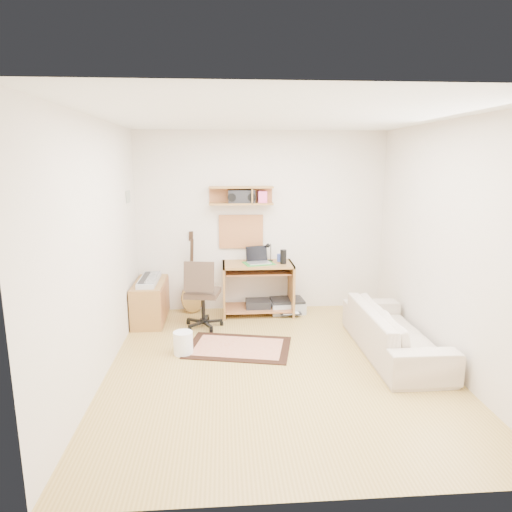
{
  "coord_description": "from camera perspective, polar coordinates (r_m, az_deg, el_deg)",
  "views": [
    {
      "loc": [
        -0.56,
        -4.52,
        2.18
      ],
      "look_at": [
        -0.15,
        1.05,
        1.0
      ],
      "focal_mm": 31.78,
      "sensor_mm": 36.0,
      "label": 1
    }
  ],
  "objects": [
    {
      "name": "ceiling",
      "position": [
        4.58,
        2.97,
        17.22
      ],
      "size": [
        3.6,
        4.0,
        0.01
      ],
      "primitive_type": "cube",
      "color": "white",
      "rests_on": "ground"
    },
    {
      "name": "left_wall",
      "position": [
        4.78,
        -19.24,
        0.62
      ],
      "size": [
        0.01,
        4.0,
        2.6
      ],
      "primitive_type": "cube",
      "color": "beige",
      "rests_on": "ground"
    },
    {
      "name": "wall_shelf",
      "position": [
        6.42,
        -1.89,
        7.63
      ],
      "size": [
        0.9,
        0.25,
        0.26
      ],
      "primitive_type": "cube",
      "color": "olive",
      "rests_on": "back_wall"
    },
    {
      "name": "cabinet",
      "position": [
        6.45,
        -13.17,
        -5.59
      ],
      "size": [
        0.4,
        0.9,
        0.55
      ],
      "primitive_type": "cube",
      "color": "olive",
      "rests_on": "floor"
    },
    {
      "name": "pencil_cup",
      "position": [
        6.55,
        2.99,
        -0.21
      ],
      "size": [
        0.08,
        0.08,
        0.11
      ],
      "primitive_type": "cylinder",
      "color": "#34489E",
      "rests_on": "desk"
    },
    {
      "name": "wall_photo",
      "position": [
        6.17,
        -15.81,
        7.2
      ],
      "size": [
        0.02,
        0.2,
        0.15
      ],
      "primitive_type": "cube",
      "color": "#4C8CBF",
      "rests_on": "left_wall"
    },
    {
      "name": "desk",
      "position": [
        6.52,
        0.24,
        -4.14
      ],
      "size": [
        1.0,
        0.55,
        0.75
      ],
      "primitive_type": null,
      "color": "olive",
      "rests_on": "floor"
    },
    {
      "name": "desk_lamp",
      "position": [
        6.56,
        1.87,
        0.5
      ],
      "size": [
        0.09,
        0.09,
        0.26
      ],
      "primitive_type": null,
      "color": "black",
      "rests_on": "desk"
    },
    {
      "name": "boombox",
      "position": [
        6.42,
        -1.83,
        7.45
      ],
      "size": [
        0.37,
        0.17,
        0.19
      ],
      "primitive_type": "cube",
      "color": "black",
      "rests_on": "wall_shelf"
    },
    {
      "name": "laptop",
      "position": [
        6.39,
        0.35,
        0.08
      ],
      "size": [
        0.37,
        0.37,
        0.24
      ],
      "primitive_type": null,
      "rotation": [
        0.0,
        0.0,
        0.23
      ],
      "color": "silver",
      "rests_on": "desk"
    },
    {
      "name": "speaker",
      "position": [
        6.4,
        3.46,
        -0.1
      ],
      "size": [
        0.09,
        0.09,
        0.2
      ],
      "primitive_type": "cylinder",
      "color": "black",
      "rests_on": "desk"
    },
    {
      "name": "sofa",
      "position": [
        5.46,
        17.06,
        -8.14
      ],
      "size": [
        0.53,
        1.83,
        0.71
      ],
      "primitive_type": "imported",
      "rotation": [
        0.0,
        0.0,
        1.57
      ],
      "color": "#C1AF99",
      "rests_on": "floor"
    },
    {
      "name": "guitar",
      "position": [
        6.6,
        -8.13,
        -2.1
      ],
      "size": [
        0.36,
        0.29,
        1.19
      ],
      "primitive_type": null,
      "rotation": [
        0.0,
        0.0,
        0.32
      ],
      "color": "olive",
      "rests_on": "floor"
    },
    {
      "name": "printer",
      "position": [
        6.7,
        3.93,
        -6.33
      ],
      "size": [
        0.52,
        0.42,
        0.18
      ],
      "primitive_type": "cube",
      "rotation": [
        0.0,
        0.0,
        0.07
      ],
      "color": "#A5A8AA",
      "rests_on": "floor"
    },
    {
      "name": "floor",
      "position": [
        5.06,
        2.64,
        -13.7
      ],
      "size": [
        3.6,
        4.0,
        0.01
      ],
      "primitive_type": "cube",
      "color": "tan",
      "rests_on": "ground"
    },
    {
      "name": "waste_basket",
      "position": [
        5.35,
        -9.14,
        -10.75
      ],
      "size": [
        0.25,
        0.25,
        0.27
      ],
      "primitive_type": "cylinder",
      "rotation": [
        0.0,
        0.0,
        -0.13
      ],
      "color": "white",
      "rests_on": "floor"
    },
    {
      "name": "cork_board",
      "position": [
        6.59,
        -1.9,
        3.1
      ],
      "size": [
        0.64,
        0.03,
        0.49
      ],
      "primitive_type": "cube",
      "color": "tan",
      "rests_on": "back_wall"
    },
    {
      "name": "music_keyboard",
      "position": [
        6.36,
        -13.31,
        -2.95
      ],
      "size": [
        0.23,
        0.74,
        0.06
      ],
      "primitive_type": "cube",
      "color": "#B2B5BA",
      "rests_on": "cabinet"
    },
    {
      "name": "back_wall",
      "position": [
        6.61,
        0.69,
        4.27
      ],
      "size": [
        3.6,
        0.01,
        2.6
      ],
      "primitive_type": "cube",
      "color": "beige",
      "rests_on": "ground"
    },
    {
      "name": "task_chair",
      "position": [
        6.02,
        -6.7,
        -4.63
      ],
      "size": [
        0.56,
        0.56,
        0.95
      ],
      "primitive_type": null,
      "rotation": [
        0.0,
        0.0,
        -0.18
      ],
      "color": "#392C22",
      "rests_on": "floor"
    },
    {
      "name": "rug",
      "position": [
        5.49,
        -2.23,
        -11.4
      ],
      "size": [
        1.34,
        1.04,
        0.02
      ],
      "primitive_type": "cube",
      "rotation": [
        0.0,
        0.0,
        -0.21
      ],
      "color": "beige",
      "rests_on": "floor"
    },
    {
      "name": "right_wall",
      "position": [
        5.18,
        23.03,
        1.18
      ],
      "size": [
        0.01,
        4.0,
        2.6
      ],
      "primitive_type": "cube",
      "color": "beige",
      "rests_on": "ground"
    }
  ]
}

